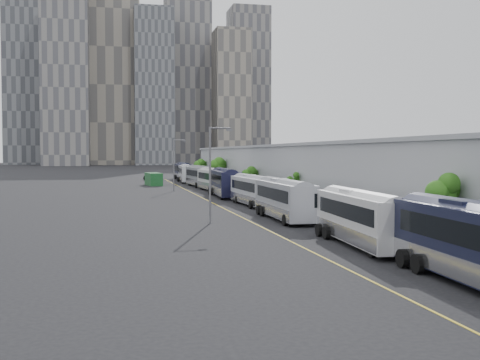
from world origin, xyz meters
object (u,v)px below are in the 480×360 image
object	(u,v)px
bus_9	(183,173)
bus_5	(225,185)
bus_6	(213,181)
bus_8	(186,175)
shipping_container	(154,179)
suv	(152,177)
bus_7	(200,178)
street_lamp_far	(175,161)
street_lamp_near	(212,167)
bus_2	(361,223)
bus_3	(284,203)
bus_4	(252,193)

from	to	relation	value
bus_9	bus_5	bearing A→B (deg)	-89.88
bus_9	bus_6	bearing A→B (deg)	-89.29
bus_5	bus_8	size ratio (longest dim) A/B	1.06
bus_9	shipping_container	size ratio (longest dim) A/B	1.96
bus_8	suv	world-z (taller)	bus_8
bus_7	street_lamp_far	world-z (taller)	street_lamp_far
street_lamp_near	suv	bearing A→B (deg)	89.80
bus_8	suv	xyz separation A→B (m)	(-6.32, 11.88, -0.79)
bus_2	suv	world-z (taller)	bus_2
suv	street_lamp_far	bearing A→B (deg)	-65.70
bus_8	bus_3	bearing A→B (deg)	-86.85
bus_4	bus_5	bearing A→B (deg)	90.88
bus_7	street_lamp_far	bearing A→B (deg)	-119.43
street_lamp_far	suv	size ratio (longest dim) A/B	1.48
street_lamp_far	shipping_container	world-z (taller)	street_lamp_far
bus_3	bus_5	xyz separation A→B (m)	(-0.03, 29.17, 0.10)
shipping_container	street_lamp_near	bearing A→B (deg)	-95.51
bus_9	street_lamp_far	size ratio (longest dim) A/B	1.62
street_lamp_near	street_lamp_far	size ratio (longest dim) A/B	1.01
bus_2	bus_5	size ratio (longest dim) A/B	0.92
bus_7	bus_8	bearing A→B (deg)	87.32
bus_3	bus_4	size ratio (longest dim) A/B	1.04
bus_2	street_lamp_near	size ratio (longest dim) A/B	1.50
bus_7	street_lamp_far	distance (m)	13.77
bus_8	bus_4	bearing A→B (deg)	-86.21
bus_6	bus_8	world-z (taller)	bus_8
bus_5	shipping_container	size ratio (longest dim) A/B	1.98
street_lamp_near	shipping_container	xyz separation A→B (m)	(-0.80, 62.54, -3.64)
bus_3	bus_9	distance (m)	83.74
street_lamp_near	bus_9	bearing A→B (deg)	85.03
bus_3	bus_8	bearing A→B (deg)	91.04
bus_5	bus_7	size ratio (longest dim) A/B	1.04
street_lamp_near	suv	world-z (taller)	street_lamp_near
bus_5	bus_7	xyz separation A→B (m)	(0.26, 26.03, -0.06)
bus_2	bus_5	world-z (taller)	bus_5
bus_5	bus_8	world-z (taller)	bus_5
bus_3	bus_4	xyz separation A→B (m)	(0.58, 15.14, -0.07)
bus_3	suv	distance (m)	83.60
street_lamp_near	bus_2	bearing A→B (deg)	-62.74
bus_2	shipping_container	distance (m)	77.34
bus_3	street_lamp_far	distance (m)	43.55
bus_8	shipping_container	world-z (taller)	bus_8
bus_9	bus_7	bearing A→B (deg)	-89.93
shipping_container	suv	bearing A→B (deg)	80.92
bus_2	bus_6	world-z (taller)	bus_6
street_lamp_far	suv	distance (m)	40.47
bus_7	shipping_container	size ratio (longest dim) A/B	1.92
bus_6	suv	size ratio (longest dim) A/B	2.26
bus_2	bus_3	size ratio (longest dim) A/B	0.99
bus_4	bus_9	xyz separation A→B (m)	(-0.02, 68.60, 0.16)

